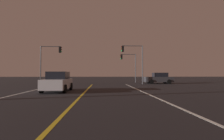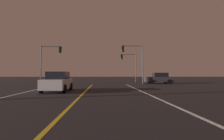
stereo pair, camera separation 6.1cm
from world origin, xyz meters
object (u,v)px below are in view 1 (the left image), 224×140
at_px(car_crossing_side, 159,78).
at_px(car_oncoming, 58,82).
at_px(traffic_light_far_right, 128,61).
at_px(traffic_light_near_left, 51,56).
at_px(traffic_light_near_right, 132,55).

height_order(car_crossing_side, car_oncoming, same).
bearing_deg(car_oncoming, traffic_light_far_right, 152.17).
relative_size(car_crossing_side, traffic_light_far_right, 0.85).
xyz_separation_m(car_crossing_side, traffic_light_near_left, (-16.25, -1.18, 3.28)).
bearing_deg(car_crossing_side, car_oncoming, 42.77).
height_order(traffic_light_near_right, traffic_light_far_right, traffic_light_near_right).
bearing_deg(car_crossing_side, traffic_light_near_left, 4.16).
distance_m(car_crossing_side, traffic_light_near_left, 16.62).
xyz_separation_m(traffic_light_near_right, traffic_light_near_left, (-11.92, 0.00, -0.14)).
distance_m(car_crossing_side, car_oncoming, 17.21).
bearing_deg(traffic_light_near_left, traffic_light_near_right, -0.00).
bearing_deg(traffic_light_near_right, traffic_light_near_left, -0.00).
relative_size(car_oncoming, traffic_light_near_left, 0.78).
bearing_deg(traffic_light_near_right, car_oncoming, 51.65).
xyz_separation_m(traffic_light_near_right, traffic_light_far_right, (0.14, 5.50, -0.47)).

